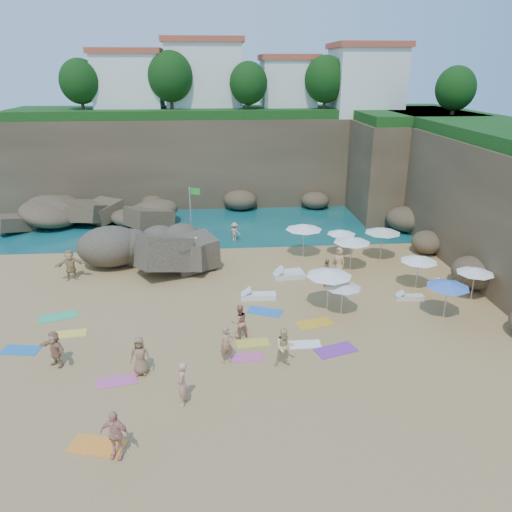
{
  "coord_description": "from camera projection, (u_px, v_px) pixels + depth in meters",
  "views": [
    {
      "loc": [
        -0.29,
        -24.21,
        12.32
      ],
      "look_at": [
        2.0,
        3.0,
        2.0
      ],
      "focal_mm": 35.0,
      "sensor_mm": 36.0,
      "label": 1
    }
  ],
  "objects": [
    {
      "name": "towel_13",
      "position": [
        305.0,
        344.0,
        23.69
      ],
      "size": [
        1.52,
        0.77,
        0.03
      ],
      "primitive_type": "cube",
      "rotation": [
        0.0,
        0.0,
        0.01
      ],
      "color": "white",
      "rests_on": "ground"
    },
    {
      "name": "cliff_right",
      "position": [
        495.0,
        196.0,
        34.48
      ],
      "size": [
        8.0,
        30.0,
        8.0
      ],
      "primitive_type": "cube",
      "color": "brown",
      "rests_on": "ground"
    },
    {
      "name": "towel_9",
      "position": [
        248.0,
        357.0,
        22.62
      ],
      "size": [
        1.5,
        0.81,
        0.03
      ],
      "primitive_type": "cube",
      "rotation": [
        0.0,
        0.0,
        0.06
      ],
      "color": "#D25290",
      "rests_on": "ground"
    },
    {
      "name": "rock_promontory",
      "position": [
        86.0,
        228.0,
        41.0
      ],
      "size": [
        12.0,
        7.0,
        2.0
      ],
      "primitive_type": null,
      "color": "brown",
      "rests_on": "ground"
    },
    {
      "name": "person_stand_4",
      "position": [
        339.0,
        261.0,
        31.55
      ],
      "size": [
        0.88,
        0.99,
        1.79
      ],
      "primitive_type": "imported",
      "rotation": [
        0.0,
        0.0,
        -0.97
      ],
      "color": "tan",
      "rests_on": "ground"
    },
    {
      "name": "towel_3",
      "position": [
        58.0,
        317.0,
        26.33
      ],
      "size": [
        2.12,
        1.52,
        0.03
      ],
      "primitive_type": "cube",
      "rotation": [
        0.0,
        0.0,
        0.33
      ],
      "color": "#33B574",
      "rests_on": "ground"
    },
    {
      "name": "cliff_corner",
      "position": [
        404.0,
        165.0,
        45.51
      ],
      "size": [
        10.0,
        12.0,
        8.0
      ],
      "primitive_type": "cube",
      "color": "brown",
      "rests_on": "ground"
    },
    {
      "name": "ground",
      "position": [
        224.0,
        311.0,
        26.95
      ],
      "size": [
        120.0,
        120.0,
        0.0
      ],
      "primitive_type": "plane",
      "color": "tan",
      "rests_on": "ground"
    },
    {
      "name": "lounger_5",
      "position": [
        409.0,
        297.0,
        28.31
      ],
      "size": [
        1.59,
        0.62,
        0.24
      ],
      "primitive_type": "cube",
      "rotation": [
        0.0,
        0.0,
        -0.07
      ],
      "color": "silver",
      "rests_on": "ground"
    },
    {
      "name": "person_stand_3",
      "position": [
        326.0,
        273.0,
        29.73
      ],
      "size": [
        0.82,
        1.1,
        1.73
      ],
      "primitive_type": "imported",
      "rotation": [
        0.0,
        0.0,
        1.12
      ],
      "color": "#A16850",
      "rests_on": "ground"
    },
    {
      "name": "parasol_10",
      "position": [
        448.0,
        284.0,
        25.61
      ],
      "size": [
        2.21,
        2.21,
        2.09
      ],
      "color": "silver",
      "rests_on": "ground"
    },
    {
      "name": "parasol_7",
      "position": [
        383.0,
        230.0,
        33.5
      ],
      "size": [
        2.42,
        2.42,
        2.29
      ],
      "color": "silver",
      "rests_on": "ground"
    },
    {
      "name": "person_stand_2",
      "position": [
        235.0,
        232.0,
        37.61
      ],
      "size": [
        1.01,
        0.8,
        1.46
      ],
      "primitive_type": "imported",
      "rotation": [
        0.0,
        0.0,
        2.63
      ],
      "color": "tan",
      "rests_on": "ground"
    },
    {
      "name": "parasol_1",
      "position": [
        341.0,
        232.0,
        34.37
      ],
      "size": [
        1.98,
        1.98,
        1.88
      ],
      "color": "silver",
      "rests_on": "ground"
    },
    {
      "name": "cliff_back",
      "position": [
        237.0,
        158.0,
        48.99
      ],
      "size": [
        44.0,
        8.0,
        8.0
      ],
      "primitive_type": "cube",
      "color": "brown",
      "rests_on": "ground"
    },
    {
      "name": "person_lie_4",
      "position": [
        227.0,
        358.0,
        22.24
      ],
      "size": [
        1.1,
        1.8,
        0.41
      ],
      "primitive_type": "imported",
      "rotation": [
        0.0,
        0.0,
        0.31
      ],
      "color": "#A97754",
      "rests_on": "ground"
    },
    {
      "name": "person_stand_5",
      "position": [
        70.0,
        265.0,
        30.7
      ],
      "size": [
        1.86,
        1.01,
        1.93
      ],
      "primitive_type": "imported",
      "rotation": [
        0.0,
        0.0,
        0.29
      ],
      "color": "tan",
      "rests_on": "ground"
    },
    {
      "name": "lounger_1",
      "position": [
        289.0,
        276.0,
        31.13
      ],
      "size": [
        2.0,
        0.82,
        0.3
      ],
      "primitive_type": "cube",
      "rotation": [
        0.0,
        0.0,
        0.09
      ],
      "color": "silver",
      "rests_on": "ground"
    },
    {
      "name": "parasol_9",
      "position": [
        343.0,
        285.0,
        26.05
      ],
      "size": [
        1.96,
        1.96,
        1.85
      ],
      "color": "silver",
      "rests_on": "ground"
    },
    {
      "name": "parasol_11",
      "position": [
        329.0,
        273.0,
        26.42
      ],
      "size": [
        2.48,
        2.48,
        2.35
      ],
      "color": "silver",
      "rests_on": "ground"
    },
    {
      "name": "lounger_0",
      "position": [
        334.0,
        278.0,
        30.83
      ],
      "size": [
        1.71,
        1.24,
        0.25
      ],
      "primitive_type": "cube",
      "rotation": [
        0.0,
        0.0,
        0.48
      ],
      "color": "white",
      "rests_on": "ground"
    },
    {
      "name": "person_stand_1",
      "position": [
        239.0,
        321.0,
        24.05
      ],
      "size": [
        1.01,
        0.91,
        1.72
      ],
      "primitive_type": "imported",
      "rotation": [
        0.0,
        0.0,
        3.51
      ],
      "color": "#B6745B",
      "rests_on": "ground"
    },
    {
      "name": "towel_8",
      "position": [
        265.0,
        312.0,
        26.87
      ],
      "size": [
        2.04,
        1.56,
        0.03
      ],
      "primitive_type": "cube",
      "rotation": [
        0.0,
        0.0,
        -0.41
      ],
      "color": "blue",
      "rests_on": "ground"
    },
    {
      "name": "lounger_3",
      "position": [
        258.0,
        296.0,
        28.38
      ],
      "size": [
        2.01,
        0.73,
        0.31
      ],
      "primitive_type": "cube",
      "rotation": [
        0.0,
        0.0,
        -0.03
      ],
      "color": "white",
      "rests_on": "ground"
    },
    {
      "name": "rock_outcrop",
      "position": [
        161.0,
        262.0,
        33.71
      ],
      "size": [
        7.02,
        5.28,
        2.79
      ],
      "primitive_type": null,
      "rotation": [
        0.0,
        0.0,
        -0.01
      ],
      "color": "brown",
      "rests_on": "ground"
    },
    {
      "name": "person_stand_6",
      "position": [
        182.0,
        384.0,
        19.22
      ],
      "size": [
        0.5,
        0.71,
        1.83
      ],
      "primitive_type": "imported",
      "rotation": [
        0.0,
        0.0,
        4.61
      ],
      "color": "tan",
      "rests_on": "ground"
    },
    {
      "name": "towel_4",
      "position": [
        70.0,
        334.0,
        24.63
      ],
      "size": [
        1.66,
        1.0,
        0.03
      ],
      "primitive_type": "cube",
      "rotation": [
        0.0,
        0.0,
        0.14
      ],
      "color": "yellow",
      "rests_on": "ground"
    },
    {
      "name": "clifftop_buildings",
      "position": [
        246.0,
        80.0,
        47.25
      ],
      "size": [
        28.48,
        9.48,
        7.0
      ],
      "color": "white",
      "rests_on": "cliff_back"
    },
    {
      "name": "person_lie_3",
      "position": [
        57.0,
        361.0,
        21.94
      ],
      "size": [
        2.21,
        2.24,
        0.44
      ],
      "primitive_type": "imported",
      "rotation": [
        0.0,
        0.0,
        -0.63
      ],
      "color": "tan",
      "rests_on": "ground"
    },
    {
      "name": "towel_0",
      "position": [
        21.0,
        350.0,
        23.21
      ],
      "size": [
        1.82,
        1.09,
        0.03
      ],
      "primitive_type": "cube",
      "rotation": [
        0.0,
        0.0,
        -0.14
      ],
      "color": "#216FB4",
      "rests_on": "ground"
    },
    {
      "name": "towel_10",
      "position": [
        315.0,
        323.0,
        25.63
      ],
      "size": [
        2.02,
        1.35,
        0.03
      ],
      "primitive_type": "cube",
      "rotation": [
        0.0,
        0.0,
        0.24
      ],
      "color": "gold",
      "rests_on": "ground"
    },
    {
      "name": "person_lie_2",
      "position": [
        141.0,
        369.0,
        21.35
      ],
      "size": [
        0.9,
        1.76,
        0.46
      ],
      "primitive_type": "imported",
      "rotation": [
        0.0,
        0.0,
        -0.03
      ],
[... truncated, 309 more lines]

